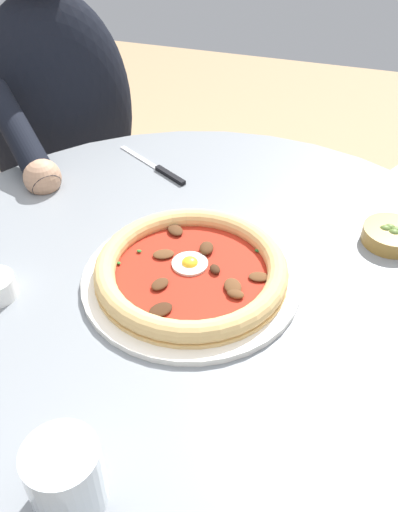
% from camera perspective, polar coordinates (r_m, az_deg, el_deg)
% --- Properties ---
extents(dining_table, '(1.01, 1.01, 0.73)m').
position_cam_1_polar(dining_table, '(0.92, -0.03, -9.49)').
color(dining_table, gray).
rests_on(dining_table, ground).
extents(pizza_on_plate, '(0.33, 0.33, 0.04)m').
position_cam_1_polar(pizza_on_plate, '(0.82, -0.80, -1.64)').
color(pizza_on_plate, white).
rests_on(pizza_on_plate, dining_table).
extents(water_glass, '(0.08, 0.08, 0.08)m').
position_cam_1_polar(water_glass, '(0.61, -13.47, -21.47)').
color(water_glass, silver).
rests_on(water_glass, dining_table).
extents(steak_knife, '(0.18, 0.11, 0.01)m').
position_cam_1_polar(steak_knife, '(1.09, -3.96, 8.84)').
color(steak_knife, silver).
rests_on(steak_knife, dining_table).
extents(olive_pan, '(0.12, 0.09, 0.05)m').
position_cam_1_polar(olive_pan, '(0.95, 19.26, 2.06)').
color(olive_pan, olive).
rests_on(olive_pan, dining_table).
extents(diner_person, '(0.44, 0.57, 1.17)m').
position_cam_1_polar(diner_person, '(1.47, -12.88, 6.55)').
color(diner_person, '#282833').
rests_on(diner_person, ground).
extents(cafe_chair_diner, '(0.58, 0.58, 0.86)m').
position_cam_1_polar(cafe_chair_diner, '(1.59, -14.47, 9.30)').
color(cafe_chair_diner, beige).
rests_on(cafe_chair_diner, ground).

